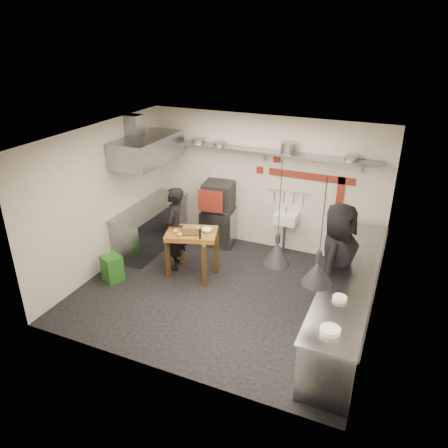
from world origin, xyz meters
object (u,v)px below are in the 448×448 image
at_px(prep_table, 192,254).
at_px(chef_right, 337,260).
at_px(combi_oven, 219,196).
at_px(oven_stand, 219,226).
at_px(green_bin, 112,268).
at_px(chef_left, 175,229).

height_order(prep_table, chef_right, chef_right).
xyz_separation_m(combi_oven, chef_right, (2.77, -1.56, -0.12)).
bearing_deg(prep_table, oven_stand, 76.14).
bearing_deg(prep_table, chef_right, -19.62).
bearing_deg(oven_stand, prep_table, -93.79).
relative_size(green_bin, prep_table, 0.54).
xyz_separation_m(combi_oven, prep_table, (0.11, -1.47, -0.63)).
height_order(oven_stand, chef_right, chef_right).
relative_size(oven_stand, chef_right, 0.41).
bearing_deg(green_bin, prep_table, 30.72).
xyz_separation_m(prep_table, chef_left, (-0.44, 0.15, 0.37)).
bearing_deg(oven_stand, combi_oven, 100.32).
distance_m(green_bin, prep_table, 1.51).
distance_m(oven_stand, chef_right, 3.19).
height_order(oven_stand, green_bin, oven_stand).
height_order(combi_oven, chef_left, chef_left).
relative_size(oven_stand, green_bin, 1.60).
xyz_separation_m(combi_oven, chef_left, (-0.33, -1.32, -0.26)).
xyz_separation_m(oven_stand, green_bin, (-1.19, -2.19, -0.15)).
bearing_deg(green_bin, oven_stand, 61.47).
bearing_deg(green_bin, chef_left, 47.42).
relative_size(combi_oven, chef_right, 0.32).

